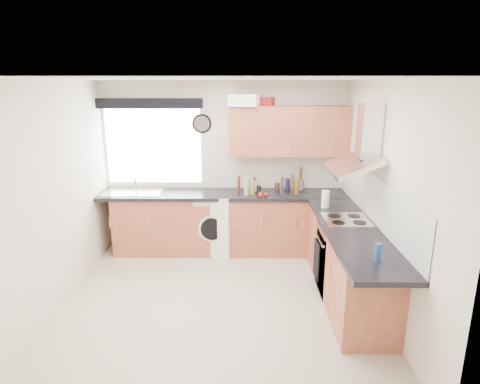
{
  "coord_description": "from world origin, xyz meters",
  "views": [
    {
      "loc": [
        0.3,
        -4.14,
        2.46
      ],
      "look_at": [
        0.25,
        0.85,
        1.1
      ],
      "focal_mm": 30.0,
      "sensor_mm": 36.0,
      "label": 1
    }
  ],
  "objects_px": {
    "oven": "(343,258)",
    "washing_machine": "(214,222)",
    "upper_cabinets": "(289,131)",
    "extractor_hood": "(361,147)"
  },
  "relations": [
    {
      "from": "oven",
      "to": "washing_machine",
      "type": "bearing_deg",
      "value": 143.52
    },
    {
      "from": "oven",
      "to": "washing_machine",
      "type": "xyz_separation_m",
      "value": [
        -1.65,
        1.22,
        0.03
      ]
    },
    {
      "from": "upper_cabinets",
      "to": "oven",
      "type": "bearing_deg",
      "value": -67.46
    },
    {
      "from": "extractor_hood",
      "to": "upper_cabinets",
      "type": "distance_m",
      "value": 1.48
    },
    {
      "from": "upper_cabinets",
      "to": "washing_machine",
      "type": "distance_m",
      "value": 1.74
    },
    {
      "from": "extractor_hood",
      "to": "upper_cabinets",
      "type": "relative_size",
      "value": 0.46
    },
    {
      "from": "oven",
      "to": "extractor_hood",
      "type": "relative_size",
      "value": 1.09
    },
    {
      "from": "oven",
      "to": "washing_machine",
      "type": "height_order",
      "value": "washing_machine"
    },
    {
      "from": "extractor_hood",
      "to": "upper_cabinets",
      "type": "xyz_separation_m",
      "value": [
        -0.65,
        1.33,
        0.03
      ]
    },
    {
      "from": "extractor_hood",
      "to": "washing_machine",
      "type": "height_order",
      "value": "extractor_hood"
    }
  ]
}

